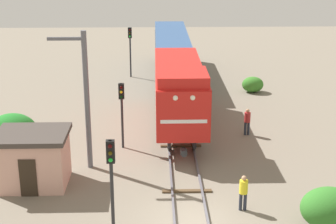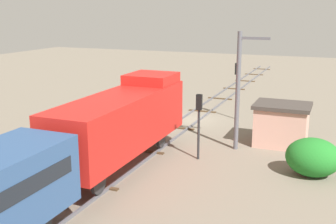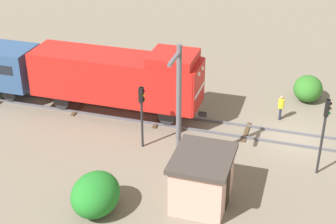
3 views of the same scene
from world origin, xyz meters
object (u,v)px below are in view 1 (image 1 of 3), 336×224
object	(u,v)px
traffic_signal_far	(130,43)
catenary_mast	(85,97)
passenger_car_leading	(172,49)
traffic_signal_mid	(122,103)
worker_by_signal	(247,120)
worker_near_track	(243,190)
relay_hut	(34,158)
traffic_signal_near	(111,174)
locomotive	(179,88)

from	to	relation	value
traffic_signal_far	catenary_mast	distance (m)	18.92
passenger_car_leading	traffic_signal_mid	bearing A→B (deg)	-101.91
worker_by_signal	traffic_signal_far	bearing A→B (deg)	-3.50
worker_near_track	relay_hut	world-z (taller)	relay_hut
traffic_signal_mid	traffic_signal_far	world-z (taller)	traffic_signal_far
relay_hut	traffic_signal_near	bearing A→B (deg)	-52.00
locomotive	traffic_signal_near	distance (m)	13.28
traffic_signal_mid	worker_by_signal	xyz separation A→B (m)	(7.60, 1.85, -1.72)
traffic_signal_far	worker_by_signal	distance (m)	16.45
passenger_car_leading	catenary_mast	bearing A→B (deg)	-105.10
catenary_mast	relay_hut	xyz separation A→B (m)	(-2.43, -1.94, -2.52)
traffic_signal_mid	catenary_mast	size ratio (longest dim) A/B	0.53
worker_near_track	relay_hut	distance (m)	10.32
worker_near_track	worker_by_signal	distance (m)	9.50
traffic_signal_near	locomotive	bearing A→B (deg)	76.05
traffic_signal_mid	relay_hut	distance (m)	6.30
passenger_car_leading	relay_hut	xyz separation A→B (m)	(-7.50, -20.72, -1.13)
traffic_signal_far	worker_near_track	distance (m)	24.50
worker_near_track	relay_hut	size ratio (longest dim) A/B	0.49
worker_by_signal	traffic_signal_near	bearing A→B (deg)	116.19
traffic_signal_far	relay_hut	size ratio (longest dim) A/B	1.25
worker_near_track	catenary_mast	xyz separation A→B (m)	(-7.47, 4.82, 2.92)
catenary_mast	traffic_signal_far	bearing A→B (deg)	85.55
catenary_mast	traffic_signal_near	bearing A→B (deg)	-75.93
catenary_mast	relay_hut	size ratio (longest dim) A/B	2.10
traffic_signal_near	worker_near_track	world-z (taller)	traffic_signal_near
locomotive	relay_hut	distance (m)	10.61
traffic_signal_near	relay_hut	bearing A→B (deg)	128.00
worker_near_track	traffic_signal_near	bearing A→B (deg)	151.75
traffic_signal_mid	worker_by_signal	world-z (taller)	traffic_signal_mid
traffic_signal_far	catenary_mast	world-z (taller)	catenary_mast
worker_by_signal	catenary_mast	bearing A→B (deg)	83.88
traffic_signal_far	worker_near_track	world-z (taller)	traffic_signal_far
traffic_signal_mid	worker_near_track	distance (m)	9.62
passenger_car_leading	traffic_signal_far	size ratio (longest dim) A/B	3.21
locomotive	traffic_signal_far	xyz separation A→B (m)	(-3.60, 13.41, 0.25)
relay_hut	worker_near_track	bearing A→B (deg)	-16.23
traffic_signal_near	worker_near_track	xyz separation A→B (m)	(5.60, 2.62, -2.11)
passenger_car_leading	relay_hut	size ratio (longest dim) A/B	4.00
worker_near_track	locomotive	bearing A→B (deg)	49.82
locomotive	passenger_car_leading	world-z (taller)	locomotive
locomotive	worker_near_track	world-z (taller)	locomotive
traffic_signal_far	worker_near_track	bearing A→B (deg)	-75.78
passenger_car_leading	worker_near_track	world-z (taller)	passenger_car_leading
traffic_signal_mid	traffic_signal_far	size ratio (longest dim) A/B	0.89
traffic_signal_near	relay_hut	size ratio (longest dim) A/B	1.28
traffic_signal_far	worker_by_signal	size ratio (longest dim) A/B	2.57
traffic_signal_near	traffic_signal_mid	size ratio (longest dim) A/B	1.16
traffic_signal_mid	locomotive	bearing A→B (deg)	39.33
locomotive	passenger_car_leading	distance (m)	13.34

